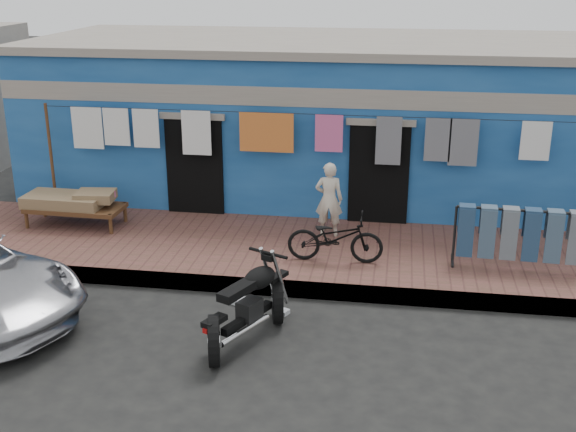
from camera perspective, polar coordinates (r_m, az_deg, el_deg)
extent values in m
plane|color=black|center=(9.83, -1.86, -10.19)|extent=(80.00, 80.00, 0.00)
cube|color=brown|center=(12.45, 0.72, -2.94)|extent=(28.00, 3.00, 0.25)
cube|color=gray|center=(11.13, -0.36, -5.74)|extent=(28.00, 0.10, 0.25)
cube|color=navy|center=(15.82, 2.86, 7.50)|extent=(12.00, 5.00, 3.20)
cube|color=#9E9384|center=(13.26, 1.76, 9.38)|extent=(12.00, 0.14, 0.35)
cube|color=#9E9384|center=(15.56, 2.97, 13.56)|extent=(12.20, 5.20, 0.16)
cube|color=black|center=(13.96, -7.35, 3.42)|extent=(1.10, 0.10, 2.10)
cube|color=black|center=(13.43, 7.16, 2.78)|extent=(1.10, 0.10, 2.10)
cylinder|color=brown|center=(14.72, -18.21, 4.44)|extent=(0.06, 0.06, 2.10)
cylinder|color=black|center=(13.00, 1.57, 8.06)|extent=(10.00, 0.01, 0.01)
cube|color=silver|center=(14.24, -15.56, 6.72)|extent=(0.60, 0.02, 0.80)
cube|color=silver|center=(14.00, -13.40, 6.87)|extent=(0.50, 0.02, 0.71)
cube|color=silver|center=(13.80, -11.16, 6.81)|extent=(0.50, 0.02, 0.73)
cube|color=silver|center=(13.51, -7.25, 6.53)|extent=(0.55, 0.02, 0.83)
cube|color=#CC4C26|center=(13.20, -1.72, 6.61)|extent=(1.00, 0.02, 0.72)
cube|color=#D1568F|center=(13.03, 3.25, 6.54)|extent=(0.50, 0.02, 0.68)
cube|color=slate|center=(12.99, 7.95, 5.90)|extent=(0.45, 0.02, 0.87)
cube|color=slate|center=(13.00, 11.74, 5.91)|extent=(0.45, 0.02, 0.77)
cube|color=slate|center=(13.03, 13.70, 5.65)|extent=(0.50, 0.02, 0.84)
cube|color=silver|center=(13.17, 18.98, 5.64)|extent=(0.50, 0.02, 0.68)
imported|color=beige|center=(12.70, 3.25, 1.32)|extent=(0.49, 0.33, 1.34)
imported|color=black|center=(11.64, 3.76, -1.31)|extent=(1.54, 0.57, 0.99)
cube|color=silver|center=(10.90, -3.31, -6.87)|extent=(0.17, 0.13, 0.07)
cube|color=silver|center=(10.61, -0.28, -7.61)|extent=(0.15, 0.17, 0.07)
cube|color=silver|center=(10.97, -3.88, -6.69)|extent=(0.24, 0.26, 0.08)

